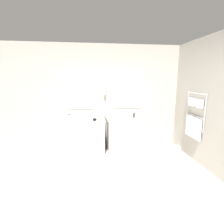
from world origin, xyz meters
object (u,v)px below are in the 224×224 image
(flower_vase, at_px, (134,114))
(vanity_right, at_px, (127,135))
(vanity_left, at_px, (84,137))
(toiletry_bottle, at_px, (69,118))
(amenity_bowl, at_px, (95,119))
(waste_bin, at_px, (176,151))

(flower_vase, bearing_deg, vanity_right, -154.98)
(vanity_left, height_order, toiletry_bottle, toiletry_bottle)
(amenity_bowl, height_order, waste_bin, amenity_bowl)
(vanity_right, distance_m, flower_vase, 0.54)
(vanity_left, xyz_separation_m, amenity_bowl, (0.26, -0.07, 0.43))
(amenity_bowl, bearing_deg, vanity_left, 165.53)
(flower_vase, bearing_deg, amenity_bowl, -171.18)
(toiletry_bottle, xyz_separation_m, flower_vase, (1.55, 0.13, 0.02))
(vanity_right, bearing_deg, vanity_left, 180.00)
(vanity_left, height_order, waste_bin, vanity_left)
(toiletry_bottle, height_order, flower_vase, flower_vase)
(vanity_left, relative_size, vanity_right, 1.00)
(toiletry_bottle, bearing_deg, amenity_bowl, -1.63)
(vanity_left, distance_m, flower_vase, 1.34)
(vanity_left, distance_m, toiletry_bottle, 0.58)
(waste_bin, bearing_deg, amenity_bowl, 169.30)
(toiletry_bottle, bearing_deg, vanity_right, 2.14)
(vanity_left, distance_m, vanity_right, 1.06)
(vanity_right, relative_size, flower_vase, 3.69)
(waste_bin, bearing_deg, toiletry_bottle, 171.40)
(flower_vase, relative_size, waste_bin, 1.18)
(vanity_left, bearing_deg, toiletry_bottle, -170.70)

